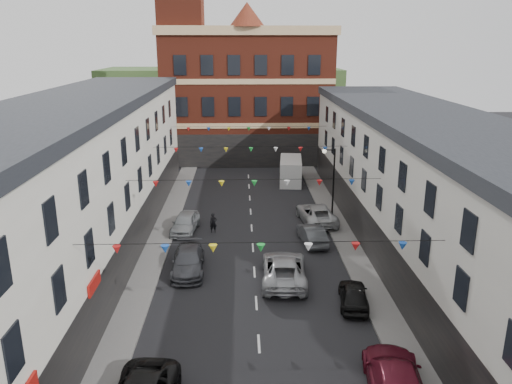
{
  "coord_description": "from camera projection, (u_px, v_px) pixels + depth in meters",
  "views": [
    {
      "loc": [
        -0.8,
        -25.32,
        14.21
      ],
      "look_at": [
        0.21,
        7.31,
        4.41
      ],
      "focal_mm": 35.0,
      "sensor_mm": 36.0,
      "label": 1
    }
  ],
  "objects": [
    {
      "name": "ground",
      "position": [
        256.0,
        303.0,
        28.35
      ],
      "size": [
        160.0,
        160.0,
        0.0
      ],
      "primitive_type": "plane",
      "color": "black",
      "rests_on": "ground"
    },
    {
      "name": "pavement_left",
      "position": [
        141.0,
        287.0,
        30.04
      ],
      "size": [
        1.8,
        64.0,
        0.15
      ],
      "primitive_type": "cube",
      "color": "#605E5B",
      "rests_on": "ground"
    },
    {
      "name": "pavement_right",
      "position": [
        368.0,
        284.0,
        30.45
      ],
      "size": [
        1.8,
        64.0,
        0.15
      ],
      "primitive_type": "cube",
      "color": "#605E5B",
      "rests_on": "ground"
    },
    {
      "name": "terrace_left",
      "position": [
        42.0,
        210.0,
        27.42
      ],
      "size": [
        8.4,
        56.0,
        10.7
      ],
      "color": "silver",
      "rests_on": "ground"
    },
    {
      "name": "terrace_right",
      "position": [
        463.0,
        215.0,
        28.26
      ],
      "size": [
        8.4,
        56.0,
        9.7
      ],
      "color": "beige",
      "rests_on": "ground"
    },
    {
      "name": "civic_building",
      "position": [
        247.0,
        93.0,
        62.34
      ],
      "size": [
        20.6,
        13.3,
        18.5
      ],
      "color": "maroon",
      "rests_on": "ground"
    },
    {
      "name": "clock_tower",
      "position": [
        182.0,
        36.0,
        57.34
      ],
      "size": [
        5.6,
        5.6,
        30.0
      ],
      "color": "maroon",
      "rests_on": "ground"
    },
    {
      "name": "distant_hill",
      "position": [
        222.0,
        98.0,
        86.15
      ],
      "size": [
        40.0,
        14.0,
        10.0
      ],
      "primitive_type": "cube",
      "color": "#2F4F25",
      "rests_on": "ground"
    },
    {
      "name": "street_lamp",
      "position": [
        331.0,
        174.0,
        40.82
      ],
      "size": [
        1.1,
        0.36,
        6.0
      ],
      "color": "black",
      "rests_on": "ground"
    },
    {
      "name": "car_left_d",
      "position": [
        188.0,
        261.0,
        32.07
      ],
      "size": [
        2.24,
        5.06,
        1.44
      ],
      "primitive_type": "imported",
      "rotation": [
        0.0,
        0.0,
        0.04
      ],
      "color": "#3A3B40",
      "rests_on": "ground"
    },
    {
      "name": "car_left_e",
      "position": [
        185.0,
        223.0,
        38.87
      ],
      "size": [
        2.24,
        4.55,
        1.49
      ],
      "primitive_type": "imported",
      "rotation": [
        0.0,
        0.0,
        -0.11
      ],
      "color": "gray",
      "rests_on": "ground"
    },
    {
      "name": "car_right_c",
      "position": [
        395.0,
        380.0,
        20.6
      ],
      "size": [
        3.04,
        5.92,
        1.64
      ],
      "primitive_type": "imported",
      "rotation": [
        0.0,
        0.0,
        3.01
      ],
      "color": "maroon",
      "rests_on": "ground"
    },
    {
      "name": "car_right_d",
      "position": [
        354.0,
        295.0,
        27.92
      ],
      "size": [
        2.05,
        4.01,
        1.31
      ],
      "primitive_type": "imported",
      "rotation": [
        0.0,
        0.0,
        3.01
      ],
      "color": "black",
      "rests_on": "ground"
    },
    {
      "name": "car_right_e",
      "position": [
        312.0,
        234.0,
        36.69
      ],
      "size": [
        1.96,
        4.35,
        1.39
      ],
      "primitive_type": "imported",
      "rotation": [
        0.0,
        0.0,
        3.26
      ],
      "color": "#424549",
      "rests_on": "ground"
    },
    {
      "name": "car_right_f",
      "position": [
        316.0,
        214.0,
        40.82
      ],
      "size": [
        3.11,
        5.75,
        1.53
      ],
      "primitive_type": "imported",
      "rotation": [
        0.0,
        0.0,
        3.25
      ],
      "color": "#B1B3B6",
      "rests_on": "ground"
    },
    {
      "name": "moving_car",
      "position": [
        284.0,
        269.0,
        30.79
      ],
      "size": [
        3.01,
        5.94,
        1.61
      ],
      "primitive_type": "imported",
      "rotation": [
        0.0,
        0.0,
        3.08
      ],
      "color": "#A9ABB0",
      "rests_on": "ground"
    },
    {
      "name": "white_van",
      "position": [
        291.0,
        171.0,
        52.57
      ],
      "size": [
        2.73,
        5.89,
        2.52
      ],
      "primitive_type": "cube",
      "rotation": [
        0.0,
        0.0,
        -0.1
      ],
      "color": "silver",
      "rests_on": "ground"
    },
    {
      "name": "pedestrian",
      "position": [
        213.0,
        223.0,
        38.69
      ],
      "size": [
        0.63,
        0.49,
        1.55
      ],
      "primitive_type": "imported",
      "rotation": [
        0.0,
        0.0,
        0.22
      ],
      "color": "black",
      "rests_on": "ground"
    }
  ]
}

